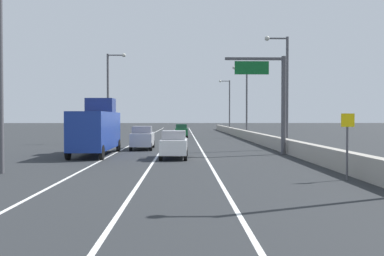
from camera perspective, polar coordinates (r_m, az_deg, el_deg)
name	(u,v)px	position (r m, az deg, el deg)	size (l,w,h in m)	color
ground_plane	(184,136)	(66.12, -1.11, -1.05)	(320.00, 320.00, 0.00)	#26282B
lane_stripe_left	(143,139)	(57.38, -6.60, -1.43)	(0.16, 130.00, 0.00)	silver
lane_stripe_center	(169,139)	(57.16, -3.10, -1.43)	(0.16, 130.00, 0.00)	silver
lane_stripe_right	(195,139)	(57.15, 0.41, -1.43)	(0.16, 130.00, 0.00)	silver
jersey_barrier_right	(267,140)	(42.93, 9.94, -1.65)	(0.60, 120.00, 1.10)	#9E998E
overhead_sign_gantry	(274,93)	(33.27, 10.89, 4.66)	(4.68, 0.36, 7.50)	#47474C
speed_advisory_sign	(347,141)	(20.44, 20.03, -1.64)	(0.60, 0.11, 3.00)	#4C4C51
lamp_post_right_second	(284,84)	(38.66, 12.21, 5.71)	(2.14, 0.44, 10.00)	#4C4C51
lamp_post_right_third	(245,97)	(60.11, 7.07, 4.17)	(2.14, 0.44, 10.00)	#4C4C51
lamp_post_right_fourth	(228,102)	(81.84, 4.85, 3.44)	(2.14, 0.44, 10.00)	#4C4C51
lamp_post_left_near	(6,59)	(23.52, -23.61, 8.44)	(2.14, 0.44, 10.00)	#4C4C51
lamp_post_left_mid	(110,91)	(48.66, -10.87, 4.82)	(2.14, 0.44, 10.00)	#4C4C51
car_silver_0	(143,138)	(38.18, -6.61, -1.30)	(1.96, 4.77, 2.06)	#B7B7BC
car_green_1	(181,131)	(60.45, -1.46, -0.37)	(1.91, 4.66, 1.92)	#196033
car_white_2	(174,145)	(29.40, -2.40, -2.23)	(1.91, 4.20, 1.93)	white
box_truck	(96,129)	(32.80, -12.66, -0.09)	(2.48, 8.50, 4.33)	navy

